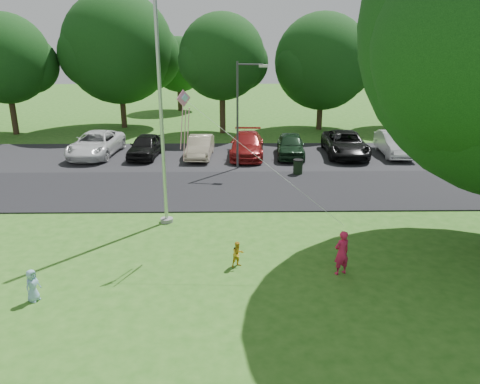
{
  "coord_description": "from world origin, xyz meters",
  "views": [
    {
      "loc": [
        -0.83,
        -12.5,
        7.2
      ],
      "look_at": [
        -0.56,
        4.0,
        1.6
      ],
      "focal_mm": 35.0,
      "sensor_mm": 36.0,
      "label": 1
    }
  ],
  "objects_px": {
    "flagpole": "(161,119)",
    "street_lamp": "(242,106)",
    "kite": "(188,115)",
    "woman": "(342,253)",
    "child_blue": "(33,286)",
    "trash_can": "(298,167)",
    "child_yellow": "(238,254)"
  },
  "relations": [
    {
      "from": "child_yellow",
      "to": "child_blue",
      "type": "height_order",
      "value": "child_blue"
    },
    {
      "from": "trash_can",
      "to": "woman",
      "type": "bearing_deg",
      "value": -90.58
    },
    {
      "from": "trash_can",
      "to": "street_lamp",
      "type": "bearing_deg",
      "value": 159.92
    },
    {
      "from": "street_lamp",
      "to": "child_blue",
      "type": "bearing_deg",
      "value": -104.45
    },
    {
      "from": "woman",
      "to": "kite",
      "type": "bearing_deg",
      "value": -45.98
    },
    {
      "from": "woman",
      "to": "child_blue",
      "type": "relative_size",
      "value": 1.52
    },
    {
      "from": "flagpole",
      "to": "kite",
      "type": "height_order",
      "value": "flagpole"
    },
    {
      "from": "flagpole",
      "to": "child_yellow",
      "type": "distance_m",
      "value": 6.05
    },
    {
      "from": "street_lamp",
      "to": "woman",
      "type": "relative_size",
      "value": 3.99
    },
    {
      "from": "trash_can",
      "to": "child_yellow",
      "type": "height_order",
      "value": "child_yellow"
    },
    {
      "from": "trash_can",
      "to": "child_yellow",
      "type": "relative_size",
      "value": 0.97
    },
    {
      "from": "flagpole",
      "to": "street_lamp",
      "type": "distance_m",
      "value": 8.31
    },
    {
      "from": "trash_can",
      "to": "child_blue",
      "type": "xyz_separation_m",
      "value": [
        -9.15,
        -12.37,
        0.06
      ]
    },
    {
      "from": "woman",
      "to": "kite",
      "type": "xyz_separation_m",
      "value": [
        -4.8,
        1.95,
        3.97
      ]
    },
    {
      "from": "woman",
      "to": "child_blue",
      "type": "xyz_separation_m",
      "value": [
        -9.03,
        -1.42,
        -0.25
      ]
    },
    {
      "from": "street_lamp",
      "to": "child_blue",
      "type": "relative_size",
      "value": 6.06
    },
    {
      "from": "woman",
      "to": "child_yellow",
      "type": "relative_size",
      "value": 1.69
    },
    {
      "from": "flagpole",
      "to": "trash_can",
      "type": "distance_m",
      "value": 9.75
    },
    {
      "from": "flagpole",
      "to": "trash_can",
      "type": "height_order",
      "value": "flagpole"
    },
    {
      "from": "street_lamp",
      "to": "flagpole",
      "type": "bearing_deg",
      "value": -102.36
    },
    {
      "from": "child_yellow",
      "to": "kite",
      "type": "relative_size",
      "value": 0.17
    },
    {
      "from": "flagpole",
      "to": "child_yellow",
      "type": "height_order",
      "value": "flagpole"
    },
    {
      "from": "woman",
      "to": "child_yellow",
      "type": "distance_m",
      "value": 3.29
    },
    {
      "from": "trash_can",
      "to": "kite",
      "type": "distance_m",
      "value": 11.11
    },
    {
      "from": "street_lamp",
      "to": "kite",
      "type": "distance_m",
      "value": 10.34
    },
    {
      "from": "trash_can",
      "to": "child_blue",
      "type": "relative_size",
      "value": 0.87
    },
    {
      "from": "woman",
      "to": "child_blue",
      "type": "height_order",
      "value": "woman"
    },
    {
      "from": "street_lamp",
      "to": "child_yellow",
      "type": "xyz_separation_m",
      "value": [
        -0.35,
        -11.49,
        -3.07
      ]
    },
    {
      "from": "flagpole",
      "to": "street_lamp",
      "type": "bearing_deg",
      "value": 67.55
    },
    {
      "from": "flagpole",
      "to": "kite",
      "type": "relative_size",
      "value": 1.94
    },
    {
      "from": "street_lamp",
      "to": "kite",
      "type": "bearing_deg",
      "value": -90.65
    },
    {
      "from": "kite",
      "to": "street_lamp",
      "type": "bearing_deg",
      "value": 37.34
    }
  ]
}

